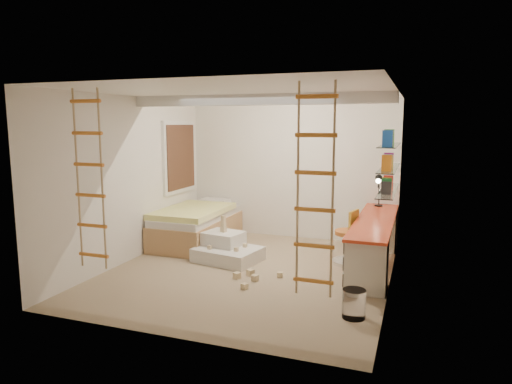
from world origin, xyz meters
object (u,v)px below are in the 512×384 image
at_px(desk, 374,241).
at_px(swivel_chair, 349,244).
at_px(play_platform, 227,250).
at_px(bed, 197,225).

distance_m(desk, swivel_chair, 0.38).
relative_size(desk, play_platform, 2.56).
height_order(bed, play_platform, bed).
xyz_separation_m(desk, bed, (-3.20, 0.36, -0.07)).
bearing_deg(play_platform, desk, 11.25).
relative_size(desk, swivel_chair, 3.26).
distance_m(desk, play_platform, 2.31).
relative_size(swivel_chair, play_platform, 0.78).
distance_m(desk, bed, 3.22).
height_order(desk, swivel_chair, swivel_chair).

